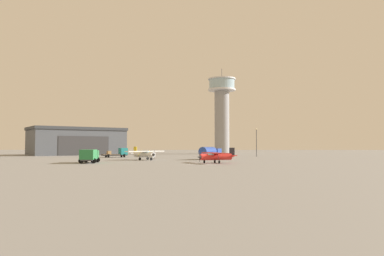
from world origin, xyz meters
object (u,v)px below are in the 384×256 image
at_px(light_post_east, 256,140).
at_px(airplane_white, 144,154).
at_px(control_tower, 222,108).
at_px(truck_flatbed_teal, 119,153).
at_px(truck_box_green, 89,155).
at_px(airplane_red, 216,156).
at_px(truck_fuel_tanker_blue, 210,152).

bearing_deg(light_post_east, airplane_white, -138.63).
xyz_separation_m(control_tower, light_post_east, (8.65, -35.34, -13.19)).
bearing_deg(truck_flatbed_teal, truck_box_green, -121.73).
height_order(control_tower, light_post_east, control_tower).
height_order(control_tower, airplane_white, control_tower).
distance_m(truck_flatbed_teal, light_post_east, 40.30).
bearing_deg(airplane_white, truck_flatbed_teal, 161.71).
xyz_separation_m(airplane_white, truck_flatbed_teal, (-10.29, 18.09, -0.16)).
xyz_separation_m(control_tower, truck_box_green, (-28.62, -74.85, -16.74)).
height_order(airplane_white, airplane_red, airplane_white).
bearing_deg(truck_fuel_tanker_blue, airplane_white, 135.20).
bearing_deg(truck_fuel_tanker_blue, truck_flatbed_teal, 91.70).
relative_size(truck_box_green, light_post_east, 0.87).
relative_size(airplane_white, truck_flatbed_teal, 1.24).
xyz_separation_m(airplane_red, truck_box_green, (-24.26, 0.27, 0.13)).
height_order(control_tower, truck_fuel_tanker_blue, control_tower).
height_order(airplane_red, light_post_east, light_post_east).
distance_m(truck_box_green, light_post_east, 54.42).
relative_size(airplane_red, light_post_east, 1.15).
bearing_deg(truck_flatbed_teal, light_post_east, -24.71).
distance_m(control_tower, truck_flatbed_teal, 55.44).
height_order(airplane_red, truck_flatbed_teal, airplane_red).
distance_m(airplane_white, truck_box_green, 16.08).
distance_m(truck_fuel_tanker_blue, light_post_east, 26.21).
relative_size(control_tower, light_post_east, 4.03).
bearing_deg(truck_box_green, airplane_white, -38.48).
height_order(airplane_white, truck_fuel_tanker_blue, airplane_white).
relative_size(control_tower, airplane_red, 3.50).
xyz_separation_m(airplane_red, truck_fuel_tanker_blue, (-1.03, 17.90, 0.31)).
distance_m(airplane_white, light_post_east, 38.96).
bearing_deg(truck_fuel_tanker_blue, control_tower, 25.77).
bearing_deg(control_tower, truck_flatbed_teal, -125.64).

